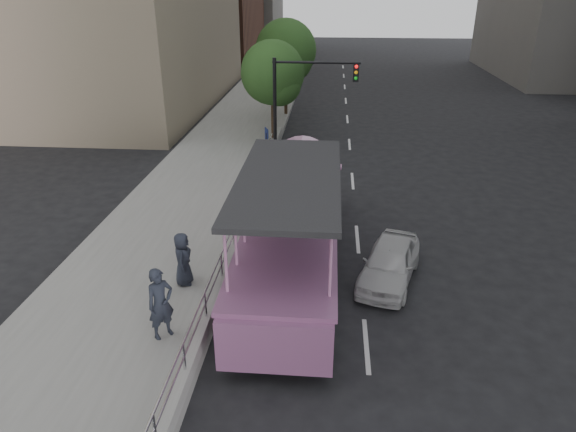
# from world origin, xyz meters

# --- Properties ---
(ground) EXTENTS (160.00, 160.00, 0.00)m
(ground) POSITION_xyz_m (0.00, 0.00, 0.00)
(ground) COLOR black
(sidewalk) EXTENTS (5.50, 80.00, 0.30)m
(sidewalk) POSITION_xyz_m (-5.75, 10.00, 0.15)
(sidewalk) COLOR #999894
(sidewalk) RESTS_ON ground
(kerb_wall) EXTENTS (0.24, 30.00, 0.36)m
(kerb_wall) POSITION_xyz_m (-3.12, 2.00, 0.48)
(kerb_wall) COLOR #AEADA8
(kerb_wall) RESTS_ON sidewalk
(guardrail) EXTENTS (0.07, 22.00, 0.71)m
(guardrail) POSITION_xyz_m (-3.12, 2.00, 1.14)
(guardrail) COLOR silver
(guardrail) RESTS_ON kerb_wall
(duck_boat) EXTENTS (2.80, 10.98, 3.64)m
(duck_boat) POSITION_xyz_m (-1.19, 1.96, 1.35)
(duck_boat) COLOR black
(duck_boat) RESTS_ON ground
(car) EXTENTS (2.50, 3.97, 1.26)m
(car) POSITION_xyz_m (1.84, 1.25, 0.63)
(car) COLOR silver
(car) RESTS_ON ground
(pedestrian_near) EXTENTS (0.81, 0.82, 1.90)m
(pedestrian_near) POSITION_xyz_m (-4.12, -2.41, 1.25)
(pedestrian_near) COLOR #242935
(pedestrian_near) RESTS_ON sidewalk
(pedestrian_far) EXTENTS (0.61, 0.85, 1.63)m
(pedestrian_far) POSITION_xyz_m (-4.26, 0.08, 1.11)
(pedestrian_far) COLOR #242935
(pedestrian_far) RESTS_ON sidewalk
(parking_sign) EXTENTS (0.23, 0.52, 2.46)m
(parking_sign) POSITION_xyz_m (-3.00, 9.88, 1.57)
(parking_sign) COLOR black
(parking_sign) RESTS_ON ground
(traffic_signal) EXTENTS (4.20, 0.32, 5.20)m
(traffic_signal) POSITION_xyz_m (-1.70, 12.50, 3.50)
(traffic_signal) COLOR black
(traffic_signal) RESTS_ON ground
(street_tree_near) EXTENTS (3.52, 3.52, 5.72)m
(street_tree_near) POSITION_xyz_m (-3.30, 15.93, 3.82)
(street_tree_near) COLOR #352418
(street_tree_near) RESTS_ON ground
(street_tree_far) EXTENTS (3.97, 3.97, 6.45)m
(street_tree_far) POSITION_xyz_m (-3.10, 21.93, 4.31)
(street_tree_far) COLOR #352418
(street_tree_far) RESTS_ON ground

